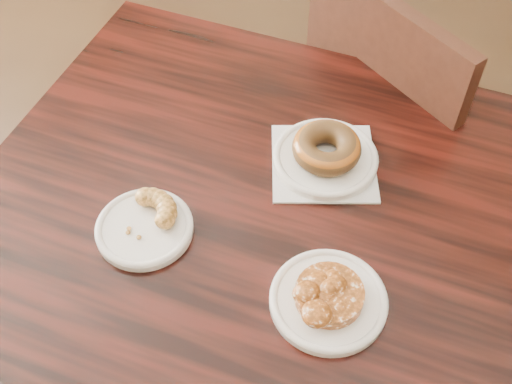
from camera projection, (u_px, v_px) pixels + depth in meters
The scene contains 10 objects.
floor at pixel (192, 380), 1.62m from camera, with size 5.00×5.00×0.00m, color black.
cafe_table at pixel (254, 349), 1.28m from camera, with size 0.97×0.97×0.75m, color black.
chair_far at pixel (416, 136), 1.54m from camera, with size 0.44×0.44×0.90m, color black, non-canonical shape.
napkin at pixel (323, 163), 1.08m from camera, with size 0.17×0.17×0.00m, color silver.
plate_donut at pixel (325, 158), 1.08m from camera, with size 0.18×0.18×0.01m, color white.
plate_cruller at pixel (145, 229), 0.99m from camera, with size 0.15×0.15×0.01m, color white.
plate_fritter at pixel (328, 301), 0.91m from camera, with size 0.17×0.17×0.01m, color white.
glazed_donut at pixel (327, 148), 1.06m from camera, with size 0.12×0.12×0.04m, color #8E3C14.
apple_fritter at pixel (330, 293), 0.90m from camera, with size 0.14×0.14×0.03m, color #4B2208, non-canonical shape.
cruller_fragment at pixel (143, 221), 0.98m from camera, with size 0.11×0.11×0.03m, color brown, non-canonical shape.
Camera 1 is at (0.47, -0.46, 1.57)m, focal length 45.00 mm.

